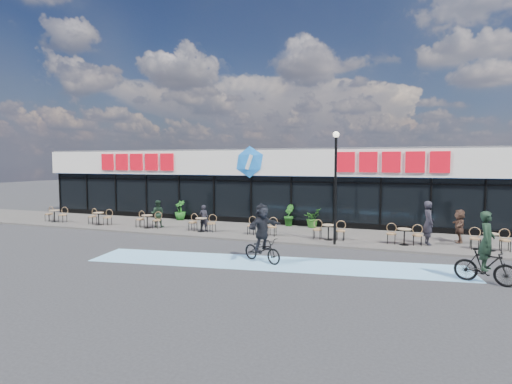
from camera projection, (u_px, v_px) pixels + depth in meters
ground at (196, 248)px, 17.74m from camera, size 120.00×120.00×0.00m
sidewalk at (236, 230)px, 21.96m from camera, size 44.00×5.00×0.10m
bike_lane at (272, 263)px, 14.98m from camera, size 14.17×4.13×0.01m
building at (267, 184)px, 26.88m from camera, size 30.60×6.57×4.75m
lamp_post at (336, 178)px, 17.72m from camera, size 0.28×0.28×5.05m
bistro_set_0 at (56, 214)px, 24.73m from camera, size 1.54×0.62×0.90m
bistro_set_1 at (100, 217)px, 23.58m from camera, size 1.54×0.62×0.90m
bistro_set_2 at (148, 220)px, 22.44m from camera, size 1.54×0.62×0.90m
bistro_set_3 at (202, 223)px, 21.30m from camera, size 1.54×0.62×0.90m
bistro_set_4 at (262, 226)px, 20.16m from camera, size 1.54×0.62×0.90m
bistro_set_5 at (329, 230)px, 19.01m from camera, size 1.54×0.62×0.90m
bistro_set_6 at (404, 235)px, 17.87m from camera, size 1.54×0.62×0.90m
bistro_set_7 at (490, 239)px, 16.73m from camera, size 1.54×0.62×0.90m
potted_plant_left at (180, 210)px, 25.47m from camera, size 0.88×0.88×1.24m
potted_plant_mid at (289, 215)px, 23.11m from camera, size 0.78×0.85×1.24m
potted_plant_right at (312, 218)px, 22.57m from camera, size 1.08×1.17×1.08m
patron_left at (204, 218)px, 21.43m from camera, size 0.52×0.35×1.41m
patron_right at (158, 214)px, 22.70m from camera, size 0.88×0.77×1.54m
pedestrian_a at (459, 226)px, 18.34m from camera, size 0.48×1.43×1.54m
pedestrian_b at (428, 223)px, 17.87m from camera, size 0.63×0.81×1.96m
cyclist_a at (262, 236)px, 15.10m from camera, size 1.90×1.73×2.24m
cyclist_b at (486, 258)px, 12.42m from camera, size 1.89×1.07×2.28m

